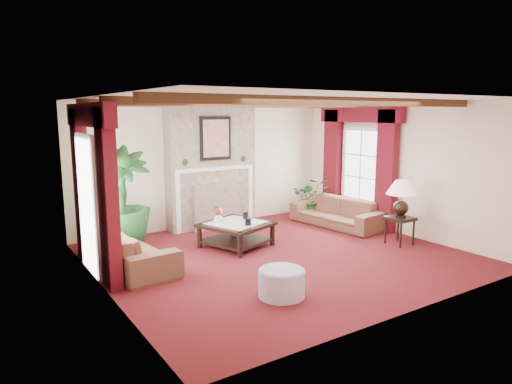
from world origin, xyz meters
TOP-DOWN VIEW (x-y plane):
  - floor at (0.00, 0.00)m, footprint 6.00×6.00m
  - ceiling at (0.00, 0.00)m, footprint 6.00×6.00m
  - back_wall at (0.00, 2.75)m, footprint 6.00×0.02m
  - left_wall at (-3.00, 0.00)m, footprint 0.02×5.50m
  - right_wall at (3.00, 0.00)m, footprint 0.02×5.50m
  - ceiling_beams at (0.00, 0.00)m, footprint 6.00×3.00m
  - fireplace at (0.00, 2.55)m, footprint 2.00×0.52m
  - french_door_left at (-2.97, 1.00)m, footprint 0.10×1.10m
  - french_door_right at (2.97, 1.00)m, footprint 0.10×1.10m
  - curtains_left at (-2.86, 1.00)m, footprint 0.20×2.40m
  - curtains_right at (2.86, 1.00)m, footprint 0.20×2.40m
  - sofa_left at (-2.39, 0.92)m, footprint 2.31×1.04m
  - sofa_right at (2.31, 1.06)m, footprint 2.27×1.13m
  - potted_palm at (-2.23, 1.78)m, footprint 1.08×1.91m
  - small_plant at (2.37, 2.01)m, footprint 1.75×1.76m
  - coffee_table at (-0.34, 0.91)m, footprint 1.42×1.42m
  - side_table at (2.34, -0.65)m, footprint 0.51×0.51m
  - ottoman at (-1.03, -1.46)m, footprint 0.64×0.64m
  - table_lamp at (2.34, -0.65)m, footprint 0.57×0.57m
  - flower_vase at (-0.59, 1.15)m, footprint 0.31×0.31m
  - book at (-0.13, 0.67)m, footprint 0.24×0.17m
  - photo_frame_a at (-0.29, 0.58)m, footprint 0.11×0.06m
  - photo_frame_b at (-0.05, 1.05)m, footprint 0.11×0.05m

SIDE VIEW (x-z plane):
  - floor at x=0.00m, z-range 0.00..0.00m
  - ottoman at x=-1.03m, z-range 0.00..0.37m
  - coffee_table at x=-0.34m, z-range 0.00..0.46m
  - side_table at x=2.34m, z-range 0.00..0.53m
  - small_plant at x=2.37m, z-range 0.00..0.76m
  - sofa_right at x=2.31m, z-range 0.00..0.83m
  - sofa_left at x=-2.39m, z-range 0.00..0.86m
  - photo_frame_b at x=-0.05m, z-range 0.46..0.60m
  - photo_frame_a at x=-0.29m, z-range 0.46..0.60m
  - potted_palm at x=-2.23m, z-range 0.00..1.07m
  - flower_vase at x=-0.59m, z-range 0.46..0.63m
  - book at x=-0.13m, z-range 0.46..0.76m
  - table_lamp at x=2.34m, z-range 0.53..1.26m
  - back_wall at x=0.00m, z-range 0.00..2.70m
  - left_wall at x=-3.00m, z-range 0.00..2.70m
  - right_wall at x=3.00m, z-range 0.00..2.70m
  - french_door_left at x=-2.97m, z-range 1.05..3.21m
  - french_door_right at x=2.97m, z-range 1.05..3.21m
  - curtains_left at x=-2.86m, z-range 1.28..3.83m
  - curtains_right at x=2.86m, z-range 1.28..3.83m
  - ceiling_beams at x=0.00m, z-range 2.58..2.70m
  - ceiling at x=0.00m, z-range 2.70..2.70m
  - fireplace at x=0.00m, z-range 1.35..4.05m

